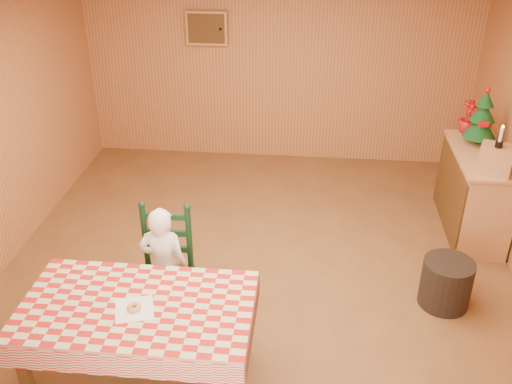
# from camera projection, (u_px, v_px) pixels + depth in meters

# --- Properties ---
(ground) EXTENTS (6.00, 6.00, 0.00)m
(ground) POSITION_uv_depth(u_px,v_px,m) (254.00, 291.00, 5.36)
(ground) COLOR brown
(ground) RESTS_ON ground
(cabin_walls) EXTENTS (5.10, 6.05, 2.65)m
(cabin_walls) POSITION_uv_depth(u_px,v_px,m) (260.00, 85.00, 4.94)
(cabin_walls) COLOR #B67242
(cabin_walls) RESTS_ON ground
(dining_table) EXTENTS (1.66, 0.96, 0.77)m
(dining_table) POSITION_uv_depth(u_px,v_px,m) (138.00, 314.00, 4.05)
(dining_table) COLOR #513215
(dining_table) RESTS_ON ground
(ladder_chair) EXTENTS (0.44, 0.40, 1.08)m
(ladder_chair) POSITION_uv_depth(u_px,v_px,m) (166.00, 268.00, 4.82)
(ladder_chair) COLOR black
(ladder_chair) RESTS_ON ground
(seated_child) EXTENTS (0.41, 0.27, 1.12)m
(seated_child) POSITION_uv_depth(u_px,v_px,m) (164.00, 267.00, 4.75)
(seated_child) COLOR white
(seated_child) RESTS_ON ground
(napkin) EXTENTS (0.33, 0.33, 0.00)m
(napkin) POSITION_uv_depth(u_px,v_px,m) (134.00, 309.00, 3.96)
(napkin) COLOR white
(napkin) RESTS_ON dining_table
(donut) EXTENTS (0.11, 0.11, 0.03)m
(donut) POSITION_uv_depth(u_px,v_px,m) (134.00, 307.00, 3.96)
(donut) COLOR #D5974C
(donut) RESTS_ON napkin
(shelf_unit) EXTENTS (0.54, 1.24, 0.93)m
(shelf_unit) POSITION_uv_depth(u_px,v_px,m) (473.00, 193.00, 6.05)
(shelf_unit) COLOR tan
(shelf_unit) RESTS_ON ground
(crate) EXTENTS (0.39, 0.39, 0.25)m
(crate) POSITION_uv_depth(u_px,v_px,m) (496.00, 159.00, 5.42)
(crate) COLOR tan
(crate) RESTS_ON shelf_unit
(christmas_tree) EXTENTS (0.34, 0.34, 0.62)m
(christmas_tree) POSITION_uv_depth(u_px,v_px,m) (482.00, 119.00, 5.91)
(christmas_tree) COLOR #513215
(christmas_tree) RESTS_ON shelf_unit
(flower_arrangement) EXTENTS (0.21, 0.21, 0.36)m
(flower_arrangement) POSITION_uv_depth(u_px,v_px,m) (469.00, 117.00, 6.22)
(flower_arrangement) COLOR #B11014
(flower_arrangement) RESTS_ON shelf_unit
(candle_set) EXTENTS (0.07, 0.07, 0.22)m
(candle_set) POSITION_uv_depth(u_px,v_px,m) (500.00, 141.00, 5.33)
(candle_set) COLOR black
(candle_set) RESTS_ON crate
(storage_bin) EXTENTS (0.50, 0.50, 0.45)m
(storage_bin) POSITION_uv_depth(u_px,v_px,m) (446.00, 283.00, 5.10)
(storage_bin) COLOR black
(storage_bin) RESTS_ON ground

